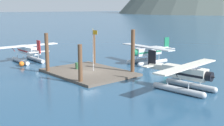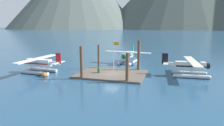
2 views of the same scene
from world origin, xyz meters
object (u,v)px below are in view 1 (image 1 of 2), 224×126
at_px(flagpole, 94,45).
at_px(mooring_buoy, 22,64).
at_px(seaplane_white_port_aft, 27,52).
at_px(fuel_drum, 77,66).
at_px(seaplane_silver_bow_centre, 148,53).
at_px(seaplane_cream_stbd_fwd, 185,76).

distance_m(flagpole, mooring_buoy, 12.35).
relative_size(flagpole, seaplane_white_port_aft, 0.54).
height_order(mooring_buoy, seaplane_white_port_aft, seaplane_white_port_aft).
relative_size(fuel_drum, seaplane_silver_bow_centre, 0.08).
height_order(fuel_drum, seaplane_silver_bow_centre, seaplane_silver_bow_centre).
height_order(fuel_drum, seaplane_white_port_aft, seaplane_white_port_aft).
bearing_deg(seaplane_silver_bow_centre, seaplane_white_port_aft, -134.47).
distance_m(fuel_drum, seaplane_cream_stbd_fwd, 15.51).
xyz_separation_m(seaplane_cream_stbd_fwd, seaplane_silver_bow_centre, (-12.58, 8.26, 0.00)).
xyz_separation_m(fuel_drum, seaplane_white_port_aft, (-10.77, -2.21, 0.84)).
xyz_separation_m(fuel_drum, mooring_buoy, (-8.02, -4.49, -0.35)).
bearing_deg(seaplane_white_port_aft, seaplane_cream_stbd_fwd, 11.64).
height_order(flagpole, mooring_buoy, flagpole).
bearing_deg(mooring_buoy, fuel_drum, 29.23).
xyz_separation_m(mooring_buoy, seaplane_white_port_aft, (-2.75, 2.28, 1.19)).
bearing_deg(seaplane_silver_bow_centre, fuel_drum, -102.79).
relative_size(mooring_buoy, seaplane_white_port_aft, 0.07).
xyz_separation_m(flagpole, seaplane_cream_stbd_fwd, (12.60, 2.25, -2.23)).
height_order(seaplane_cream_stbd_fwd, seaplane_white_port_aft, same).
height_order(flagpole, fuel_drum, flagpole).
bearing_deg(fuel_drum, seaplane_white_port_aft, -168.40).
xyz_separation_m(flagpole, seaplane_silver_bow_centre, (0.02, 10.52, -2.23)).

